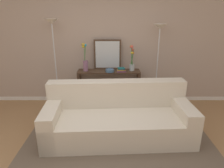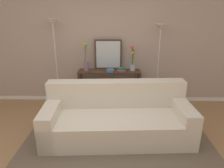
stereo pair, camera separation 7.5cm
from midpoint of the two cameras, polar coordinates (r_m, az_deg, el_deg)
ground_plane at (r=3.05m, az=-4.89°, el=-22.01°), size 16.00×16.00×0.02m
back_wall at (r=4.65m, az=-2.43°, el=10.95°), size 12.00×0.15×2.64m
area_rug at (r=3.52m, az=2.12°, el=-15.17°), size 3.03×2.09×0.01m
couch at (r=3.50m, az=2.08°, el=-9.55°), size 2.42×1.10×0.88m
console_table at (r=4.54m, az=-0.22°, el=0.69°), size 1.35×0.33×0.80m
floor_lamp_left at (r=4.41m, az=-15.28°, el=11.87°), size 0.28×0.28×1.88m
floor_lamp_right at (r=4.34m, az=13.53°, el=10.90°), size 0.28×0.28×1.78m
wall_mirror at (r=4.52m, az=-0.59°, el=8.15°), size 0.59×0.02×0.65m
vase_tall_flowers at (r=4.44m, az=-6.79°, el=6.62°), size 0.12×0.12×0.60m
vase_short_flowers at (r=4.44m, az=6.21°, el=6.44°), size 0.11×0.13×0.55m
fruit_bowl at (r=4.36m, az=0.01°, el=3.77°), size 0.18×0.18×0.06m
book_stack at (r=4.39m, az=3.22°, el=3.94°), size 0.19×0.15×0.08m
book_row_under_console at (r=4.74m, az=-4.35°, el=-4.92°), size 0.42×0.18×0.13m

